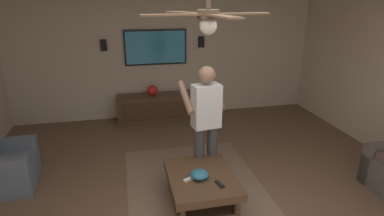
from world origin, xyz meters
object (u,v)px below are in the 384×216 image
object	(u,v)px
media_console	(159,107)
ceiling_fan	(207,18)
coffee_table	(201,183)
remote_white	(189,179)
bowl	(199,174)
wall_speaker_left	(201,42)
person_standing	(206,118)
wall_speaker_right	(104,45)
tv	(156,47)
remote_black	(220,184)
vase_round	(153,90)

from	to	relation	value
media_console	ceiling_fan	world-z (taller)	ceiling_fan
coffee_table	remote_white	size ratio (longest dim) A/B	6.67
bowl	wall_speaker_left	xyz separation A→B (m)	(3.27, -0.83, 1.12)
person_standing	wall_speaker_right	distance (m)	3.09
remote_white	wall_speaker_left	bearing A→B (deg)	49.16
tv	bowl	xyz separation A→B (m)	(-3.26, -0.12, -1.03)
media_console	tv	bearing A→B (deg)	-180.00
bowl	ceiling_fan	xyz separation A→B (m)	(-0.40, 0.04, 1.83)
ceiling_fan	media_console	bearing A→B (deg)	1.39
ceiling_fan	bowl	bearing A→B (deg)	-6.07
remote_white	remote_black	world-z (taller)	same
bowl	person_standing	bearing A→B (deg)	-21.04
media_console	person_standing	world-z (taller)	person_standing
coffee_table	ceiling_fan	xyz separation A→B (m)	(-0.45, 0.08, 1.99)
wall_speaker_left	ceiling_fan	bearing A→B (deg)	166.61
tv	ceiling_fan	xyz separation A→B (m)	(-3.66, -0.08, 0.80)
wall_speaker_left	wall_speaker_right	world-z (taller)	wall_speaker_left
remote_white	vase_round	distance (m)	3.00
tv	coffee_table	bearing A→B (deg)	2.93
bowl	wall_speaker_left	world-z (taller)	wall_speaker_left
remote_white	wall_speaker_left	xyz separation A→B (m)	(3.29, -0.96, 1.15)
coffee_table	remote_black	bearing A→B (deg)	-147.86
wall_speaker_left	ceiling_fan	size ratio (longest dim) A/B	0.18
bowl	ceiling_fan	bearing A→B (deg)	173.93
person_standing	vase_round	bearing A→B (deg)	2.93
wall_speaker_left	vase_round	bearing A→B (deg)	105.40
person_standing	bowl	size ratio (longest dim) A/B	7.52
vase_round	ceiling_fan	xyz separation A→B (m)	(-3.37, -0.21, 1.62)
media_console	bowl	size ratio (longest dim) A/B	7.79
media_console	bowl	bearing A→B (deg)	2.37
vase_round	wall_speaker_right	bearing A→B (deg)	71.44
ceiling_fan	remote_black	bearing A→B (deg)	-49.27
media_console	remote_white	distance (m)	3.04
remote_white	remote_black	distance (m)	0.37
person_standing	remote_black	xyz separation A→B (m)	(-0.76, 0.03, -0.52)
tv	bowl	world-z (taller)	tv
wall_speaker_right	ceiling_fan	xyz separation A→B (m)	(-3.67, -1.10, 0.73)
coffee_table	bowl	bearing A→B (deg)	144.62
vase_round	tv	bearing A→B (deg)	-24.13
vase_round	ceiling_fan	world-z (taller)	ceiling_fan
coffee_table	remote_white	distance (m)	0.22
remote_white	vase_round	xyz separation A→B (m)	(2.99, 0.12, 0.25)
tv	remote_black	size ratio (longest dim) A/B	8.40
media_console	ceiling_fan	bearing A→B (deg)	1.39
media_console	person_standing	size ratio (longest dim) A/B	1.04
wall_speaker_left	coffee_table	bearing A→B (deg)	166.17
tv	remote_black	distance (m)	3.63
coffee_table	vase_round	xyz separation A→B (m)	(2.92, 0.29, 0.36)
remote_black	vase_round	xyz separation A→B (m)	(3.17, 0.45, 0.25)
bowl	remote_white	world-z (taller)	bowl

